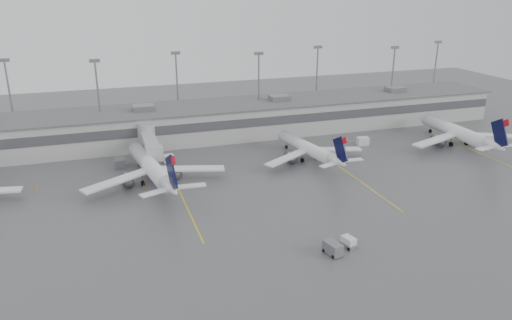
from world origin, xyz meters
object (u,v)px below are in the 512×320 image
object	(u,v)px
jet_mid_left	(152,168)
jet_mid_right	(309,149)
baggage_tug	(348,243)
jet_far_right	(459,132)

from	to	relation	value
jet_mid_left	jet_mid_right	world-z (taller)	jet_mid_left
jet_mid_right	baggage_tug	distance (m)	38.47
jet_mid_left	jet_far_right	world-z (taller)	jet_far_right
jet_mid_right	jet_far_right	bearing A→B (deg)	-11.13
jet_far_right	baggage_tug	size ratio (longest dim) A/B	11.38
jet_mid_left	jet_far_right	distance (m)	73.28
jet_mid_right	jet_far_right	xyz separation A→B (m)	(38.84, -1.09, 0.42)
jet_mid_left	jet_mid_right	size ratio (longest dim) A/B	1.15
jet_far_right	jet_mid_right	bearing A→B (deg)	-179.62
jet_mid_left	jet_mid_right	distance (m)	34.53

